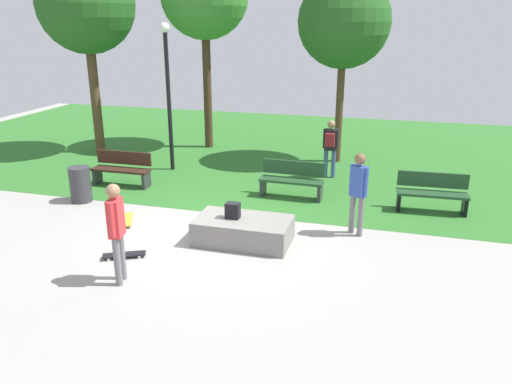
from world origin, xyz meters
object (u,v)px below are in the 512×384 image
park_bench_far_left (432,192)px  skateboard_spare (127,220)px  concrete_ledge (243,230)px  skater_performing_trick (116,226)px  skater_watching (358,188)px  lamp_post (168,83)px  trash_bin (80,184)px  park_bench_near_path (122,168)px  tree_tall_oak (344,22)px  skateboard_by_ledge (124,255)px  tree_slender_maple (86,5)px  backpack_on_ledge (233,211)px  park_bench_by_oak (292,179)px  pedestrian_with_backpack (330,144)px

park_bench_far_left → skateboard_spare: bearing=-158.7°
concrete_ledge → skater_performing_trick: bearing=-126.1°
skater_watching → lamp_post: size_ratio=0.42×
skater_watching → trash_bin: size_ratio=2.01×
concrete_ledge → park_bench_near_path: bearing=148.0°
tree_tall_oak → trash_bin: tree_tall_oak is taller
skateboard_by_ledge → trash_bin: 3.64m
skater_performing_trick → skater_watching: 4.85m
tree_slender_maple → park_bench_far_left: bearing=-15.0°
skater_watching → park_bench_near_path: skater_watching is taller
concrete_ledge → park_bench_near_path: size_ratio=1.19×
skater_performing_trick → skater_watching: (3.71, 3.13, -0.01)m
skater_performing_trick → trash_bin: 4.55m
backpack_on_ledge → park_bench_by_oak: park_bench_by_oak is taller
skater_watching → pedestrian_with_backpack: 3.98m
skateboard_by_ledge → lamp_post: size_ratio=0.19×
skater_performing_trick → concrete_ledge: bearing=53.9°
skateboard_by_ledge → park_bench_near_path: size_ratio=0.50×
skater_watching → tree_tall_oak: (-1.08, 5.63, 3.16)m
park_bench_by_oak → lamp_post: (-3.96, 1.45, 2.08)m
tree_slender_maple → trash_bin: bearing=-63.2°
concrete_ledge → tree_tall_oak: bearing=80.8°
skater_performing_trick → park_bench_by_oak: size_ratio=1.10×
backpack_on_ledge → tree_slender_maple: size_ratio=0.05×
tree_slender_maple → lamp_post: bearing=-21.3°
backpack_on_ledge → park_bench_far_left: bearing=35.9°
backpack_on_ledge → park_bench_far_left: park_bench_far_left is taller
skater_performing_trick → tree_slender_maple: 10.08m
skateboard_spare → park_bench_by_oak: size_ratio=0.50×
concrete_ledge → trash_bin: size_ratio=2.18×
concrete_ledge → backpack_on_ledge: size_ratio=5.98×
pedestrian_with_backpack → backpack_on_ledge: bearing=-105.0°
park_bench_by_oak → trash_bin: size_ratio=1.84×
skateboard_spare → trash_bin: (-1.78, 0.93, 0.37)m
skater_watching → trash_bin: skater_watching is taller
tree_tall_oak → backpack_on_ledge: bearing=-101.0°
skateboard_by_ledge → park_bench_far_left: park_bench_far_left is taller
skateboard_spare → tree_tall_oak: tree_tall_oak is taller
concrete_ledge → skateboard_spare: 2.81m
park_bench_far_left → concrete_ledge: bearing=-142.8°
skater_performing_trick → park_bench_by_oak: skater_performing_trick is taller
skater_watching → concrete_ledge: bearing=-154.9°
backpack_on_ledge → tree_tall_oak: tree_tall_oak is taller
park_bench_far_left → pedestrian_with_backpack: bearing=143.2°
backpack_on_ledge → skateboard_by_ledge: (-1.75, -1.29, -0.60)m
skater_performing_trick → pedestrian_with_backpack: size_ratio=1.08×
tree_tall_oak → lamp_post: (-4.65, -2.24, -1.64)m
skater_performing_trick → park_bench_far_left: (5.29, 4.96, -0.57)m
skateboard_by_ledge → lamp_post: 6.41m
backpack_on_ledge → tree_tall_oak: (1.30, 6.64, 3.54)m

